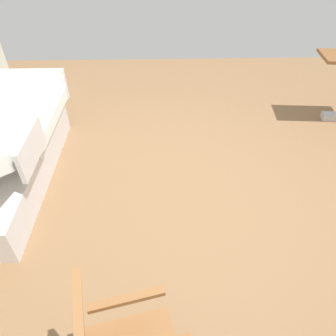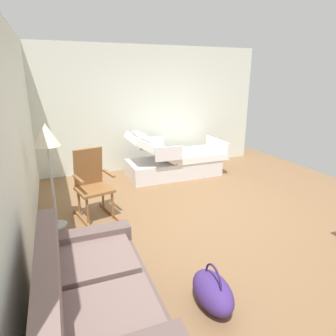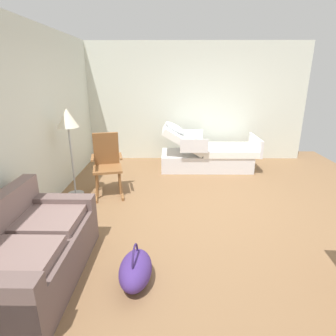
% 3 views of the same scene
% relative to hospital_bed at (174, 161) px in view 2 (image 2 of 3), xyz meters
% --- Properties ---
extents(ground_plane, '(6.66, 6.66, 0.00)m').
position_rel_hospital_bed_xyz_m(ground_plane, '(-1.90, 0.22, -0.31)').
color(ground_plane, olive).
extents(back_wall, '(5.53, 0.10, 2.70)m').
position_rel_hospital_bed_xyz_m(back_wall, '(-1.90, 2.76, 1.04)').
color(back_wall, silver).
rests_on(back_wall, ground).
extents(side_wall, '(0.10, 5.19, 2.70)m').
position_rel_hospital_bed_xyz_m(side_wall, '(0.82, 0.22, 1.04)').
color(side_wall, silver).
rests_on(side_wall, ground).
extents(hospital_bed, '(1.05, 2.06, 1.08)m').
position_rel_hospital_bed_xyz_m(hospital_bed, '(0.00, 0.00, 0.00)').
color(hospital_bed, silver).
rests_on(hospital_bed, ground).
extents(couch, '(1.61, 0.86, 0.85)m').
position_rel_hospital_bed_xyz_m(couch, '(-3.58, 2.17, -0.00)').
color(couch, '#68534F').
rests_on(couch, ground).
extents(rocking_chair, '(0.85, 0.63, 1.05)m').
position_rel_hospital_bed_xyz_m(rocking_chair, '(-1.34, 1.88, 0.20)').
color(rocking_chair, brown).
rests_on(rocking_chair, ground).
extents(floor_lamp, '(0.34, 0.34, 1.48)m').
position_rel_hospital_bed_xyz_m(floor_lamp, '(-1.49, 2.43, 0.92)').
color(floor_lamp, '#B2B5BA').
rests_on(floor_lamp, ground).
extents(duffel_bag, '(0.57, 0.34, 0.43)m').
position_rel_hospital_bed_xyz_m(duffel_bag, '(-3.63, 1.13, -0.15)').
color(duffel_bag, '#472D7A').
rests_on(duffel_bag, ground).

